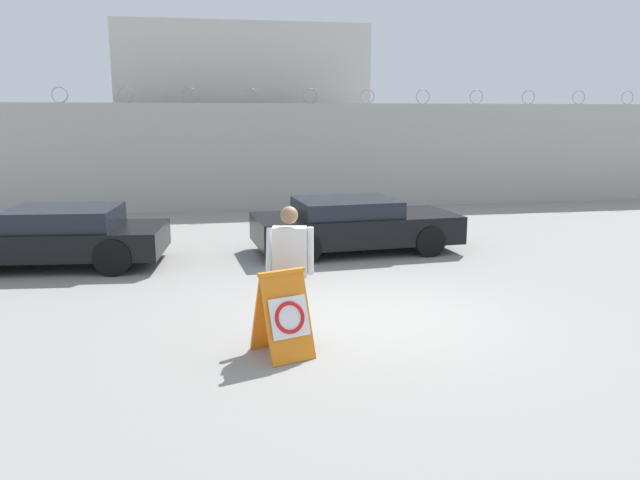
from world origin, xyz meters
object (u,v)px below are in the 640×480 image
barricade_sign (284,314)px  security_guard (290,265)px  parked_car_front_coupe (57,236)px  parked_car_rear_sedan (354,224)px

barricade_sign → security_guard: bearing=55.4°
security_guard → parked_car_front_coupe: security_guard is taller
barricade_sign → parked_car_front_coupe: parked_car_front_coupe is taller
barricade_sign → parked_car_rear_sedan: size_ratio=0.24×
parked_car_front_coupe → parked_car_rear_sedan: parked_car_front_coupe is taller
parked_car_front_coupe → parked_car_rear_sedan: bearing=-172.2°
barricade_sign → security_guard: size_ratio=0.61×
parked_car_front_coupe → parked_car_rear_sedan: (6.10, 0.22, -0.00)m
parked_car_rear_sedan → barricade_sign: bearing=-116.2°
barricade_sign → security_guard: 0.78m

